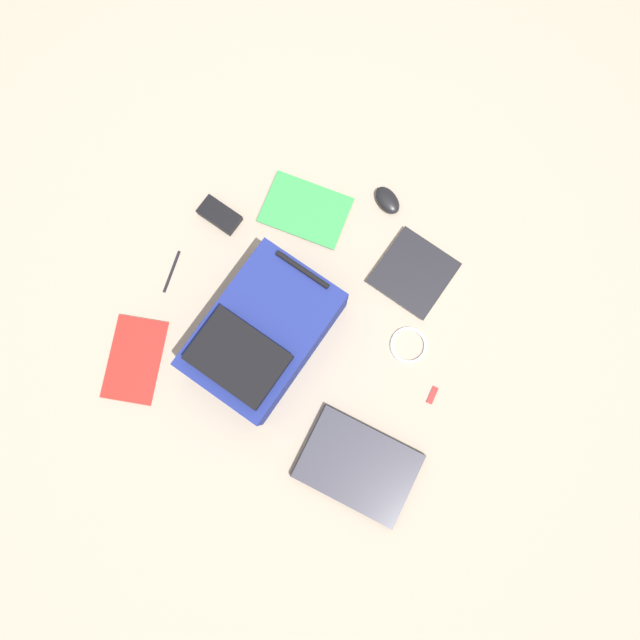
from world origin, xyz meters
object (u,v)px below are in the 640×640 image
(book_blue, at_px, (306,210))
(cable_coil, at_px, (409,345))
(backpack, at_px, (262,335))
(laptop, at_px, (358,466))
(usb_stick, at_px, (433,395))
(book_comic, at_px, (414,273))
(computer_mouse, at_px, (387,200))
(pen_blue, at_px, (171,271))
(power_brick, at_px, (220,215))
(book_manual, at_px, (135,360))

(book_blue, bearing_deg, cable_coil, -27.44)
(backpack, bearing_deg, book_blue, 99.79)
(laptop, xyz_separation_m, cable_coil, (-0.02, 0.40, -0.01))
(laptop, relative_size, book_blue, 1.19)
(laptop, xyz_separation_m, usb_stick, (0.11, 0.29, -0.01))
(book_comic, bearing_deg, book_blue, 174.68)
(backpack, bearing_deg, computer_mouse, 75.51)
(backpack, xyz_separation_m, laptop, (0.43, -0.22, -0.08))
(backpack, xyz_separation_m, cable_coil, (0.41, 0.18, -0.09))
(backpack, distance_m, usb_stick, 0.55)
(laptop, height_order, usb_stick, laptop)
(laptop, height_order, pen_blue, laptop)
(power_brick, bearing_deg, cable_coil, -8.69)
(laptop, relative_size, book_comic, 1.33)
(book_manual, xyz_separation_m, computer_mouse, (0.48, 0.82, 0.01))
(book_comic, distance_m, usb_stick, 0.39)
(book_manual, distance_m, pen_blue, 0.30)
(backpack, xyz_separation_m, book_manual, (-0.33, -0.24, -0.09))
(book_manual, height_order, cable_coil, book_manual)
(book_comic, height_order, computer_mouse, computer_mouse)
(backpack, height_order, laptop, backpack)
(backpack, distance_m, book_blue, 0.45)
(computer_mouse, bearing_deg, book_comic, -105.30)
(book_manual, xyz_separation_m, power_brick, (0.01, 0.53, 0.01))
(cable_coil, height_order, usb_stick, cable_coil)
(book_comic, xyz_separation_m, pen_blue, (-0.70, -0.34, -0.01))
(computer_mouse, distance_m, usb_stick, 0.64)
(book_comic, relative_size, book_manual, 0.86)
(book_blue, bearing_deg, usb_stick, -30.28)
(cable_coil, distance_m, pen_blue, 0.79)
(laptop, height_order, cable_coil, laptop)
(cable_coil, xyz_separation_m, pen_blue, (-0.78, -0.12, -0.00))
(usb_stick, bearing_deg, book_manual, -160.37)
(backpack, xyz_separation_m, book_comic, (0.33, 0.40, -0.08))
(computer_mouse, distance_m, cable_coil, 0.48)
(backpack, relative_size, computer_mouse, 4.78)
(laptop, relative_size, pen_blue, 2.38)
(book_blue, height_order, computer_mouse, computer_mouse)
(cable_coil, height_order, pen_blue, same)
(book_blue, height_order, book_manual, book_manual)
(book_comic, distance_m, computer_mouse, 0.26)
(book_blue, xyz_separation_m, usb_stick, (0.62, -0.36, -0.00))
(book_comic, relative_size, book_blue, 0.90)
(book_blue, bearing_deg, backpack, -80.21)
(book_comic, bearing_deg, power_brick, -170.84)
(pen_blue, bearing_deg, book_comic, 25.78)
(laptop, height_order, book_manual, laptop)
(backpack, height_order, power_brick, backpack)
(computer_mouse, relative_size, usb_stick, 1.88)
(book_manual, bearing_deg, backpack, 35.74)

